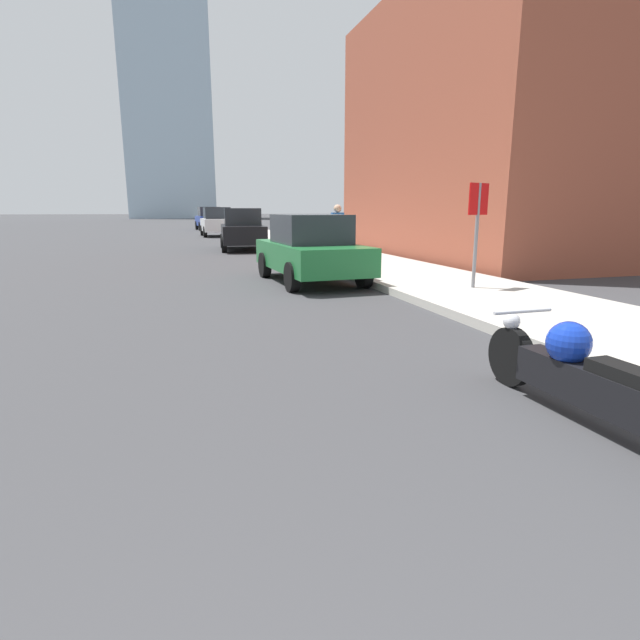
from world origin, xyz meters
The scene contains 9 objects.
sidewalk centered at (5.87, 40.00, 0.07)m, with size 3.07×240.00×0.15m.
brick_storefront centered at (13.37, 16.29, 4.35)m, with size 11.51×11.45×8.69m.
motorcycle centered at (3.32, 3.54, 0.38)m, with size 0.62×2.55×0.78m.
parked_car_green centered at (3.30, 11.83, 0.78)m, with size 1.99×4.05×1.56m.
parked_car_black centered at (3.08, 22.03, 0.85)m, with size 2.06×4.43×1.73m.
parked_car_white centered at (2.99, 33.39, 0.90)m, with size 1.98×3.95×1.82m.
parked_car_blue centered at (3.23, 43.71, 0.93)m, with size 2.21×3.93×1.88m.
stop_sign centered at (5.96, 9.19, 1.53)m, with size 0.57×0.26×2.03m.
pedestrian centered at (5.04, 15.11, 1.01)m, with size 0.36×0.23×1.67m.
Camera 1 is at (0.23, 0.54, 1.68)m, focal length 28.00 mm.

